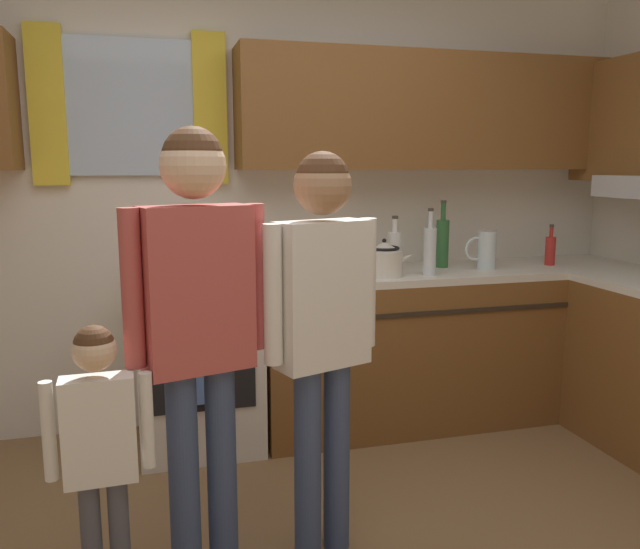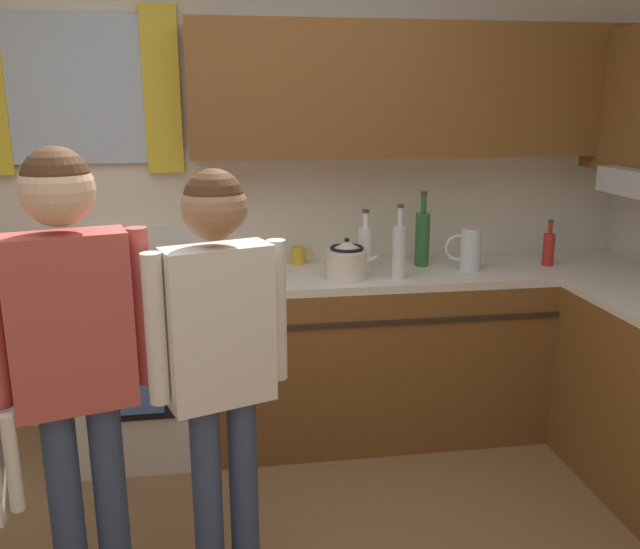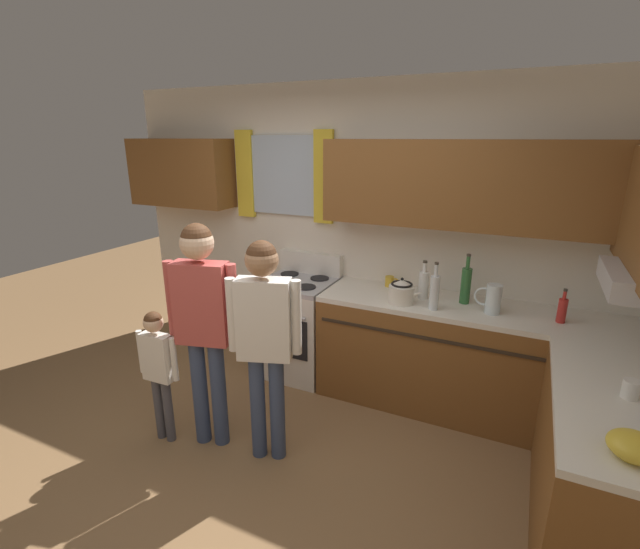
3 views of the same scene
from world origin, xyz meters
name	(u,v)px [view 3 (image 3 of 3)]	position (x,y,z in m)	size (l,w,h in m)	color
ground_plane	(235,492)	(0.00, 0.00, 0.00)	(12.00, 12.00, 0.00)	olive
back_wall_unit	(355,214)	(0.07, 1.82, 1.49)	(4.60, 0.42, 2.60)	silver
kitchen_counter_run	(504,391)	(1.45, 1.18, 0.45)	(2.33, 1.97, 0.90)	brown
stove_oven	(298,325)	(-0.36, 1.54, 0.47)	(0.63, 0.67, 1.10)	silver
bottle_wine_green	(466,284)	(1.08, 1.61, 1.05)	(0.08, 0.08, 0.39)	#2D6633
bottle_tall_clear	(434,292)	(0.89, 1.37, 1.04)	(0.07, 0.07, 0.37)	silver
bottle_sauce_red	(562,310)	(1.75, 1.51, 0.99)	(0.06, 0.06, 0.25)	red
bottle_milk_white	(423,284)	(0.76, 1.57, 1.02)	(0.08, 0.08, 0.31)	white
mug_mustard_yellow	(390,281)	(0.44, 1.75, 0.95)	(0.12, 0.08, 0.09)	gold
mug_ceramic_white	(632,389)	(2.02, 0.59, 0.95)	(0.13, 0.08, 0.09)	white
stovetop_kettle	(402,291)	(0.63, 1.40, 1.00)	(0.27, 0.20, 0.21)	silver
water_pitcher	(492,299)	(1.29, 1.47, 1.01)	(0.19, 0.11, 0.22)	silver
mixing_bowl	(634,447)	(1.96, 0.09, 0.95)	(0.20, 0.20, 0.10)	gold
adult_holding_child	(203,312)	(-0.44, 0.35, 1.02)	(0.49, 0.25, 1.62)	#38476B
adult_in_plaid	(264,328)	(0.01, 0.40, 0.97)	(0.46, 0.25, 1.55)	#38476B
small_child	(158,362)	(-0.77, 0.22, 0.63)	(0.34, 0.14, 1.01)	#4C4C56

